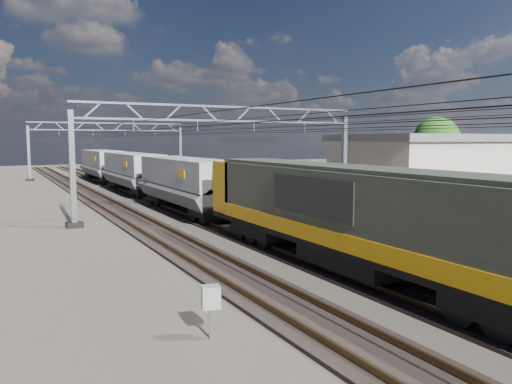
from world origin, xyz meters
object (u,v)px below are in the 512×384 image
hopper_wagon_mid (133,169)px  hopper_wagon_third (102,163)px  industrial_shed (442,165)px  tree_far (440,141)px  catenary_gantry_far (110,148)px  hopper_wagon_lead (186,180)px  catenary_gantry_mid (227,156)px  trackside_cabinet (211,298)px  locomotive (357,213)px

hopper_wagon_mid → hopper_wagon_third: (0.00, 14.20, 0.00)m
hopper_wagon_mid → industrial_shed: bearing=-30.9°
hopper_wagon_mid → hopper_wagon_third: size_ratio=1.00×
hopper_wagon_third → industrial_shed: industrial_shed is taller
hopper_wagon_third → tree_far: tree_far is taller
catenary_gantry_far → industrial_shed: 40.51m
catenary_gantry_far → hopper_wagon_third: bearing=-110.3°
catenary_gantry_far → hopper_wagon_mid: 19.78m
catenary_gantry_far → hopper_wagon_mid: bearing=-95.8°
hopper_wagon_lead → hopper_wagon_third: same height
catenary_gantry_mid → catenary_gantry_far: same height
hopper_wagon_lead → trackside_cabinet: size_ratio=9.54×
hopper_wagon_mid → hopper_wagon_third: same height
catenary_gantry_far → hopper_wagon_mid: size_ratio=1.53×
catenary_gantry_mid → locomotive: size_ratio=0.94×
catenary_gantry_mid → industrial_shed: size_ratio=1.07×
trackside_cabinet → industrial_shed: size_ratio=0.07×
industrial_shed → hopper_wagon_third: bearing=130.0°
catenary_gantry_mid → hopper_wagon_lead: (-2.00, 2.19, -1.67)m
locomotive → trackside_cabinet: locomotive is taller
locomotive → hopper_wagon_mid: (-0.00, 31.90, -0.09)m
catenary_gantry_far → industrial_shed: (22.00, -34.00, -1.18)m
locomotive → hopper_wagon_third: size_ratio=1.62×
locomotive → industrial_shed: size_ratio=1.13×
hopper_wagon_mid → industrial_shed: (24.00, -14.39, 0.49)m
catenary_gantry_mid → trackside_cabinet: (-8.86, -18.34, -2.86)m
catenary_gantry_far → hopper_wagon_mid: (-2.00, -19.61, -1.67)m
industrial_shed → trackside_cabinet: bearing=-146.6°
catenary_gantry_mid → hopper_wagon_mid: size_ratio=1.53×
catenary_gantry_far → hopper_wagon_lead: bearing=-93.4°
locomotive → catenary_gantry_mid: bearing=82.6°
catenary_gantry_far → tree_far: tree_far is taller
industrial_shed → tree_far: (8.32, 7.79, 2.04)m
locomotive → tree_far: size_ratio=2.82×
catenary_gantry_mid → locomotive: (-2.00, -15.50, -1.58)m
locomotive → hopper_wagon_third: (-0.00, 46.10, -0.09)m
tree_far → catenary_gantry_mid: bearing=-162.1°
catenary_gantry_far → hopper_wagon_lead: catenary_gantry_far is taller
catenary_gantry_far → tree_far: 40.09m
hopper_wagon_mid → industrial_shed: industrial_shed is taller
catenary_gantry_mid → hopper_wagon_mid: 16.60m
hopper_wagon_lead → hopper_wagon_mid: (0.00, 14.20, 0.00)m
trackside_cabinet → industrial_shed: industrial_shed is taller
industrial_shed → locomotive: bearing=-143.9°
tree_far → hopper_wagon_mid: bearing=168.5°
hopper_wagon_lead → trackside_cabinet: hopper_wagon_lead is taller
industrial_shed → catenary_gantry_far: bearing=122.9°
hopper_wagon_third → industrial_shed: size_ratio=0.70×
catenary_gantry_mid → hopper_wagon_third: 30.70m
tree_far → industrial_shed: bearing=-136.9°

